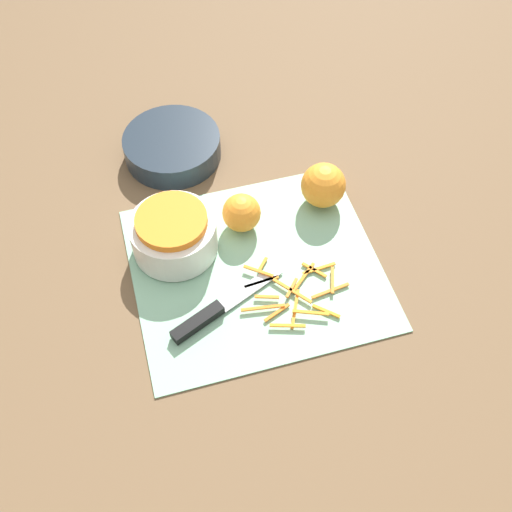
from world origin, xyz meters
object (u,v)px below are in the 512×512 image
object	(u,v)px
bowl_speckled	(174,233)
orange_right	(240,213)
knife	(209,314)
bowl_dark	(172,147)
orange_left	(323,185)

from	to	relation	value
bowl_speckled	orange_right	xyz separation A→B (m)	(0.12, 0.02, -0.01)
bowl_speckled	knife	world-z (taller)	bowl_speckled
bowl_speckled	orange_right	world-z (taller)	bowl_speckled
bowl_dark	knife	size ratio (longest dim) A/B	0.91
bowl_dark	knife	xyz separation A→B (m)	(-0.01, -0.37, -0.01)
knife	orange_right	size ratio (longest dim) A/B	3.03
bowl_speckled	knife	xyz separation A→B (m)	(0.02, -0.15, -0.03)
bowl_dark	orange_left	world-z (taller)	orange_left
orange_left	orange_right	world-z (taller)	orange_left
knife	orange_left	world-z (taller)	orange_left
bowl_dark	orange_right	bearing A→B (deg)	-69.13
orange_right	knife	bearing A→B (deg)	-119.54
bowl_speckled	knife	size ratio (longest dim) A/B	0.71
bowl_dark	orange_right	world-z (taller)	orange_right
bowl_dark	knife	world-z (taller)	bowl_dark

